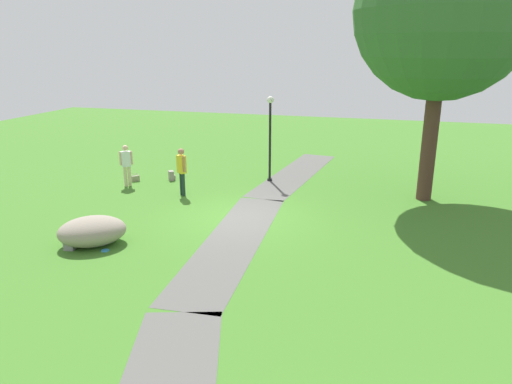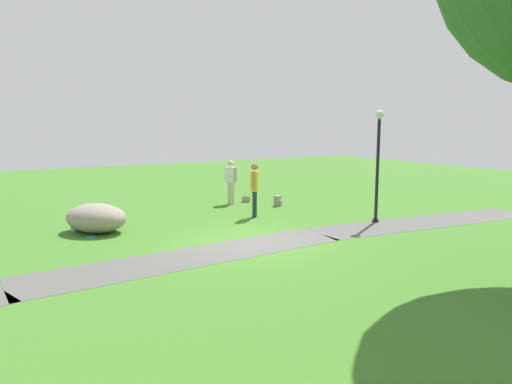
% 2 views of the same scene
% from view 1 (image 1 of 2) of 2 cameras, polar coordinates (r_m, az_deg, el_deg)
% --- Properties ---
extents(ground_plane, '(48.00, 48.00, 0.00)m').
position_cam_1_polar(ground_plane, '(15.75, -1.98, -3.05)').
color(ground_plane, '#3E7426').
extents(footpath_segment_near, '(8.14, 2.58, 0.01)m').
position_cam_1_polar(footpath_segment_near, '(21.16, 4.82, 2.24)').
color(footpath_segment_near, '#54534F').
rests_on(footpath_segment_near, ground).
extents(footpath_segment_mid, '(8.07, 2.05, 0.01)m').
position_cam_1_polar(footpath_segment_mid, '(13.91, -2.72, -5.86)').
color(footpath_segment_mid, '#54534F').
rests_on(footpath_segment_mid, ground).
extents(large_shade_tree, '(5.99, 5.99, 9.60)m').
position_cam_1_polar(large_shade_tree, '(17.89, 21.76, 19.68)').
color(large_shade_tree, '#4D3027').
rests_on(large_shade_tree, ground).
extents(lamp_post, '(0.28, 0.28, 3.53)m').
position_cam_1_polar(lamp_post, '(19.51, 1.71, 7.55)').
color(lamp_post, black).
rests_on(lamp_post, ground).
extents(lawn_boulder, '(2.19, 2.33, 0.83)m').
position_cam_1_polar(lawn_boulder, '(14.24, -19.18, -4.49)').
color(lawn_boulder, gray).
rests_on(lawn_boulder, ground).
extents(woman_with_handbag, '(0.40, 0.45, 1.69)m').
position_cam_1_polar(woman_with_handbag, '(19.66, -15.40, 3.45)').
color(woman_with_handbag, beige).
rests_on(woman_with_handbag, ground).
extents(man_near_boulder, '(0.41, 0.43, 1.82)m').
position_cam_1_polar(man_near_boulder, '(17.95, -8.97, 2.87)').
color(man_near_boulder, '#1A3028').
rests_on(man_near_boulder, ground).
extents(handbag_on_grass, '(0.38, 0.38, 0.31)m').
position_cam_1_polar(handbag_on_grass, '(20.49, -14.36, 1.64)').
color(handbag_on_grass, gray).
rests_on(handbag_on_grass, ground).
extents(backpack_by_boulder, '(0.31, 0.32, 0.40)m').
position_cam_1_polar(backpack_by_boulder, '(14.22, -21.63, -5.77)').
color(backpack_by_boulder, gray).
rests_on(backpack_by_boulder, ground).
extents(spare_backpack_on_lawn, '(0.35, 0.35, 0.40)m').
position_cam_1_polar(spare_backpack_on_lawn, '(20.34, -10.17, 1.96)').
color(spare_backpack_on_lawn, gray).
rests_on(spare_backpack_on_lawn, ground).
extents(frisbee_on_grass, '(0.22, 0.22, 0.02)m').
position_cam_1_polar(frisbee_on_grass, '(13.88, -17.76, -6.74)').
color(frisbee_on_grass, '#3A96E6').
rests_on(frisbee_on_grass, ground).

